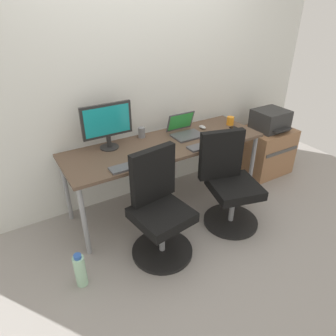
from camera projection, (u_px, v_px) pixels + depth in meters
The scene contains 17 objects.
ground_plane at pixel (166, 203), 3.35m from camera, with size 5.28×5.28×0.00m, color gray.
back_wall at pixel (144, 76), 3.02m from camera, with size 4.40×0.04×2.60m, color silver.
desk at pixel (165, 149), 3.02m from camera, with size 2.02×0.67×0.73m.
office_chair_left at pixel (159, 210), 2.56m from camera, with size 0.54×0.54×0.94m.
office_chair_right at pixel (229, 184), 2.91m from camera, with size 0.54×0.54×0.94m.
side_cabinet at pixel (265, 150), 3.86m from camera, with size 0.59×0.51×0.58m.
printer at pixel (270, 120), 3.66m from camera, with size 0.38×0.40×0.24m.
water_bottle_on_floor at pixel (80, 270), 2.35m from camera, with size 0.09×0.09×0.31m.
desktop_monitor at pixel (107, 123), 2.78m from camera, with size 0.48×0.18×0.43m.
open_laptop at pixel (185, 130), 3.16m from camera, with size 0.31×0.29×0.22m.
keyboard_by_monitor at pixel (129, 166), 2.57m from camera, with size 0.34×0.12×0.02m, color #515156.
keyboard_by_laptop at pixel (204, 146), 2.93m from camera, with size 0.34×0.12×0.02m, color #515156.
mouse_by_monitor at pixel (202, 127), 3.32m from camera, with size 0.06×0.10×0.03m, color #B7B7B7.
mouse_by_laptop at pixel (234, 134), 3.15m from camera, with size 0.06×0.10×0.03m, color #2D2D2D.
coffee_mug at pixel (230, 121), 3.41m from camera, with size 0.08×0.08×0.09m, color orange.
pen_cup at pixel (142, 132), 3.10m from camera, with size 0.07×0.07×0.10m, color slate.
phone_near_monitor at pixel (236, 129), 3.31m from camera, with size 0.07×0.14×0.01m, color black.
Camera 1 is at (-1.38, -2.35, 1.99)m, focal length 32.46 mm.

